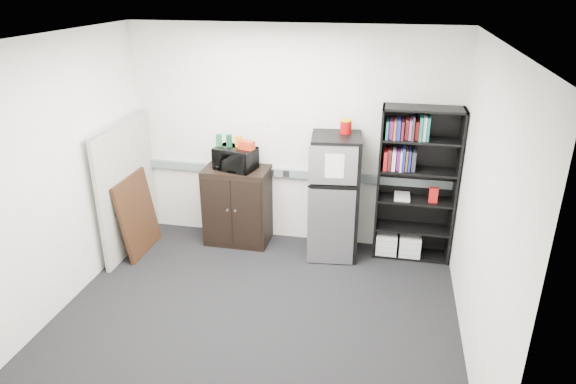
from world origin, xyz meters
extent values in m
plane|color=black|center=(0.00, 0.00, 0.00)|extent=(4.00, 4.00, 0.00)
cube|color=silver|center=(0.00, 1.75, 1.35)|extent=(4.00, 0.02, 2.70)
cube|color=silver|center=(2.00, 0.00, 1.35)|extent=(0.02, 3.50, 2.70)
cube|color=silver|center=(-2.00, 0.00, 1.35)|extent=(0.02, 3.50, 2.70)
cube|color=white|center=(0.00, 0.00, 2.70)|extent=(4.00, 3.50, 0.02)
cube|color=gray|center=(0.00, 1.72, 0.90)|extent=(3.92, 0.05, 0.10)
cube|color=white|center=(-0.35, 1.74, 1.55)|extent=(0.14, 0.00, 0.10)
cube|color=black|center=(1.09, 1.56, 0.93)|extent=(0.02, 0.34, 1.85)
cube|color=black|center=(1.97, 1.56, 0.93)|extent=(0.02, 0.34, 1.85)
cube|color=black|center=(1.53, 1.72, 0.93)|extent=(0.90, 0.02, 1.85)
cube|color=black|center=(1.53, 1.56, 1.84)|extent=(0.90, 0.34, 0.02)
cube|color=black|center=(1.53, 1.56, 0.02)|extent=(0.85, 0.32, 0.03)
cube|color=black|center=(1.53, 1.56, 0.37)|extent=(0.85, 0.32, 0.03)
cube|color=black|center=(1.53, 1.56, 0.74)|extent=(0.85, 0.32, 0.02)
cube|color=black|center=(1.53, 1.56, 1.11)|extent=(0.85, 0.32, 0.02)
cube|color=black|center=(1.53, 1.56, 1.48)|extent=(0.85, 0.32, 0.02)
cube|color=silver|center=(1.25, 1.55, 0.16)|extent=(0.25, 0.30, 0.25)
cube|color=silver|center=(1.53, 1.55, 0.16)|extent=(0.25, 0.30, 0.25)
cube|color=#A9A596|center=(-1.90, 1.08, 0.80)|extent=(0.05, 1.30, 1.60)
cube|color=#B2B2B7|center=(-1.90, 1.08, 1.61)|extent=(0.06, 1.30, 0.02)
cube|color=black|center=(-0.64, 1.50, 0.50)|extent=(0.80, 0.50, 1.00)
cube|color=black|center=(-0.83, 1.25, 0.50)|extent=(0.37, 0.01, 0.88)
cube|color=black|center=(-0.45, 1.25, 0.50)|extent=(0.37, 0.01, 0.88)
cylinder|color=#B2B2B7|center=(-0.69, 1.24, 0.55)|extent=(0.02, 0.02, 0.02)
cylinder|color=#B2B2B7|center=(-0.59, 1.24, 0.55)|extent=(0.02, 0.02, 0.02)
imported|color=black|center=(-0.64, 1.48, 1.13)|extent=(0.55, 0.44, 0.27)
cube|color=#195930|center=(-0.85, 1.52, 1.34)|extent=(0.08, 0.07, 0.15)
cube|color=#0C361D|center=(-0.72, 1.52, 1.34)|extent=(0.08, 0.07, 0.15)
cube|color=orange|center=(-0.60, 1.52, 1.34)|extent=(0.08, 0.07, 0.14)
cube|color=#B92D12|center=(-0.48, 1.47, 1.32)|extent=(0.20, 0.14, 0.10)
cube|color=black|center=(0.59, 1.43, 0.74)|extent=(0.62, 0.62, 1.49)
cube|color=silver|center=(0.59, 1.14, 1.25)|extent=(0.54, 0.08, 0.45)
cube|color=silver|center=(0.59, 1.14, 0.49)|extent=(0.54, 0.08, 0.95)
cube|color=black|center=(0.59, 1.12, 1.00)|extent=(0.54, 0.06, 0.03)
cube|color=white|center=(0.61, 1.12, 1.25)|extent=(0.21, 0.03, 0.28)
cube|color=black|center=(0.59, 1.43, 1.50)|extent=(0.62, 0.62, 0.02)
cylinder|color=#9E0708|center=(0.68, 1.55, 1.59)|extent=(0.13, 0.13, 0.16)
cylinder|color=gold|center=(0.68, 1.55, 1.68)|extent=(0.14, 0.14, 0.02)
cube|color=black|center=(-1.77, 1.02, 0.49)|extent=(0.19, 0.76, 0.97)
cube|color=beige|center=(-1.75, 1.02, 0.49)|extent=(0.13, 0.64, 0.82)
camera|label=1|loc=(1.18, -4.17, 3.16)|focal=32.00mm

